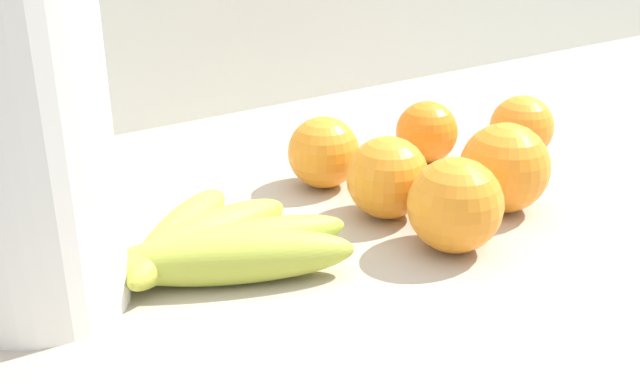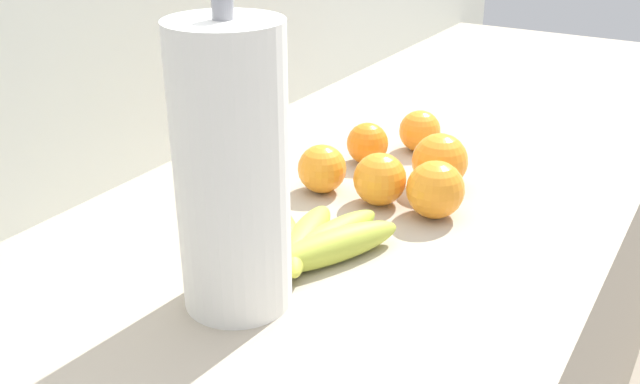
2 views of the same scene
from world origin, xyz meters
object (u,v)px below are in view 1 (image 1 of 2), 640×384
Objects in this scene: orange_back_right at (504,168)px; orange_front at (455,205)px; banana_bunch at (213,245)px; orange_back_left at (388,177)px; orange_far_right at (521,127)px; paper_towel_roll at (15,98)px; orange_right at (324,152)px; orange_center at (427,132)px.

orange_back_right is 1.04× the size of orange_front.
orange_back_right is (0.26, -0.05, 0.02)m from banana_bunch.
banana_bunch is 2.75× the size of orange_back_left.
paper_towel_roll reaches higher than orange_far_right.
orange_front is (0.01, -0.17, 0.00)m from orange_right.
orange_back_left is (0.01, -0.09, 0.00)m from orange_right.
orange_far_right is at bearing 28.78° from orange_front.
orange_right is at bearing 27.95° from banana_bunch.
orange_back_left reaches higher than orange_center.
paper_towel_roll is at bearing 161.09° from orange_front.
orange_back_left is (-0.21, -0.03, 0.00)m from orange_far_right.
orange_right is at bearing 166.22° from orange_far_right.
paper_towel_roll reaches higher than orange_center.
orange_far_right is at bearing -13.78° from orange_right.
paper_towel_roll is (-0.29, 0.10, 0.11)m from orange_front.
orange_back_left is (-0.09, 0.05, -0.00)m from orange_back_right.
orange_center is 0.20m from orange_front.
orange_center is at bearing -2.54° from orange_right.
orange_back_right is at bearing -10.19° from paper_towel_roll.
orange_front reaches higher than orange_center.
orange_back_left is 0.22× the size of paper_towel_roll.
orange_center is at bearing 34.29° from orange_back_left.
paper_towel_roll reaches higher than orange_back_left.
orange_right is at bearing 126.36° from orange_back_right.
paper_towel_roll reaches higher than orange_back_right.
orange_right is 1.07× the size of orange_center.
orange_right is at bearing 177.46° from orange_center.
orange_far_right is 0.20× the size of paper_towel_roll.
banana_bunch is at bearing -152.05° from orange_right.
orange_back_left is at bearing 92.28° from orange_front.
orange_back_right is 1.24× the size of orange_center.
orange_far_right is 1.04× the size of orange_center.
orange_far_right is 0.10m from orange_center.
orange_right is at bearing 13.28° from paper_towel_roll.
orange_far_right is (0.38, 0.03, 0.01)m from banana_bunch.
orange_back_right is 0.41m from paper_towel_roll.
orange_far_right is (0.12, 0.08, -0.01)m from orange_back_right.
orange_far_right is 0.24m from orange_front.
orange_back_right is 0.24× the size of paper_towel_roll.
orange_far_right is at bearing 5.03° from banana_bunch.
orange_back_left reaches higher than orange_right.
orange_far_right is at bearing 35.19° from orange_back_right.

